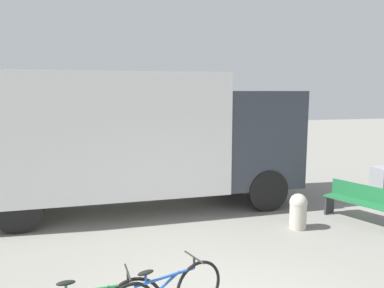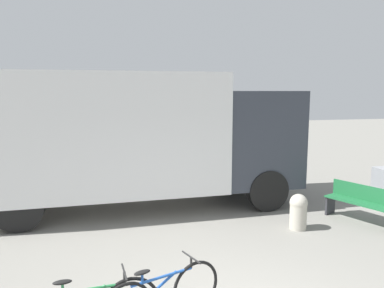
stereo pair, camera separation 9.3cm
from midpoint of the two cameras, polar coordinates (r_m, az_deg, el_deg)
The scene contains 3 objects.
delivery_truck at distance 9.56m, azimuth -9.30°, elevation 1.42°, with size 8.29×2.61×3.42m.
park_bench at distance 9.47m, azimuth 24.26°, elevation -8.02°, with size 1.02×1.70×0.85m.
bollard_near_bench at distance 8.58m, azimuth 15.58°, elevation -9.66°, with size 0.39×0.39×0.78m.
Camera 1 is at (-1.54, -3.89, 3.00)m, focal length 35.00 mm.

